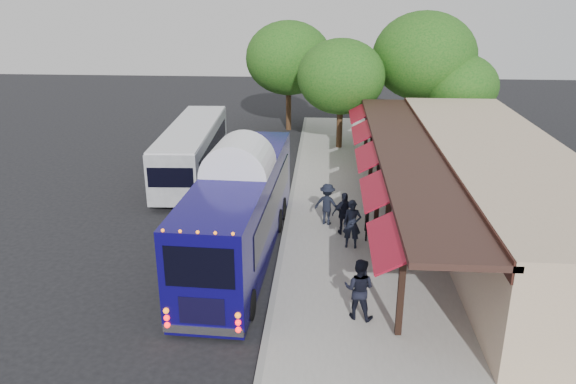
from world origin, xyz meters
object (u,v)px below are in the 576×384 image
(coach_bus, at_px, (240,207))
(ped_b, at_px, (359,289))
(city_bus, at_px, (192,149))
(sign_board, at_px, (367,222))
(ped_d, at_px, (327,204))
(ped_c, at_px, (345,213))
(ped_a, at_px, (352,224))

(coach_bus, relative_size, ped_b, 5.93)
(city_bus, height_order, sign_board, city_bus)
(coach_bus, xyz_separation_m, ped_b, (4.15, -4.18, -0.82))
(coach_bus, distance_m, ped_d, 4.34)
(ped_c, height_order, sign_board, ped_c)
(ped_a, xyz_separation_m, ped_b, (0.02, -4.83, 0.02))
(ped_b, bearing_deg, coach_bus, -28.71)
(city_bus, relative_size, ped_d, 5.93)
(city_bus, height_order, ped_d, city_bus)
(city_bus, bearing_deg, ped_a, -48.62)
(ped_b, distance_m, ped_c, 6.05)
(ped_a, bearing_deg, ped_d, 119.87)
(city_bus, relative_size, ped_a, 5.54)
(ped_b, distance_m, sign_board, 5.43)
(ped_a, xyz_separation_m, ped_d, (-0.94, 2.17, -0.06))
(ped_b, bearing_deg, ped_a, -73.15)
(city_bus, xyz_separation_m, ped_a, (7.97, -8.25, -0.44))
(ped_a, distance_m, ped_c, 1.24)
(coach_bus, distance_m, sign_board, 4.96)
(ped_c, bearing_deg, ped_a, 87.19)
(ped_b, height_order, ped_c, ped_b)
(city_bus, bearing_deg, ped_d, -43.49)
(city_bus, bearing_deg, ped_b, -61.20)
(coach_bus, distance_m, ped_c, 4.39)
(ped_c, bearing_deg, coach_bus, 11.17)
(ped_c, height_order, ped_d, ped_d)
(ped_b, distance_m, ped_d, 7.06)
(city_bus, xyz_separation_m, ped_b, (8.00, -13.08, -0.42))
(city_bus, distance_m, ped_b, 15.34)
(coach_bus, height_order, sign_board, coach_bus)
(coach_bus, xyz_separation_m, ped_c, (3.87, 1.86, -0.91))
(coach_bus, height_order, ped_b, coach_bus)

